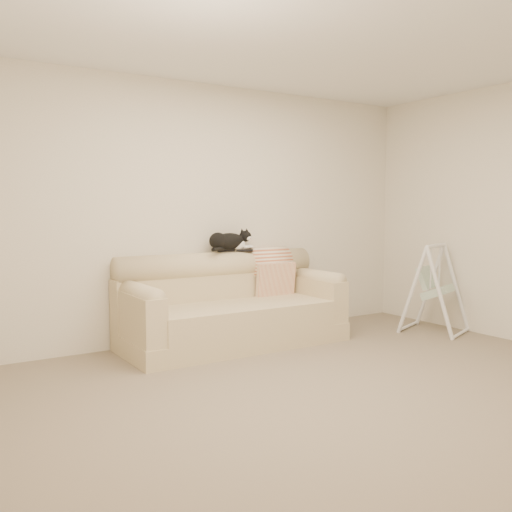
% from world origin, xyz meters
% --- Properties ---
extents(ground_plane, '(5.00, 5.00, 0.00)m').
position_xyz_m(ground_plane, '(0.00, 0.00, 0.00)').
color(ground_plane, '#776B57').
rests_on(ground_plane, ground).
extents(room_shell, '(5.04, 4.04, 2.60)m').
position_xyz_m(room_shell, '(0.00, 0.00, 1.53)').
color(room_shell, beige).
rests_on(room_shell, ground).
extents(sofa, '(2.20, 0.93, 0.90)m').
position_xyz_m(sofa, '(0.01, 1.62, 0.35)').
color(sofa, '#C4B995').
rests_on(sofa, ground).
extents(remote_a, '(0.18, 0.05, 0.03)m').
position_xyz_m(remote_a, '(0.11, 1.87, 0.91)').
color(remote_a, black).
rests_on(remote_a, sofa).
extents(remote_b, '(0.18, 0.11, 0.02)m').
position_xyz_m(remote_b, '(0.30, 1.82, 0.91)').
color(remote_b, black).
rests_on(remote_b, sofa).
extents(tuxedo_cat, '(0.57, 0.32, 0.23)m').
position_xyz_m(tuxedo_cat, '(0.14, 1.85, 1.01)').
color(tuxedo_cat, black).
rests_on(tuxedo_cat, sofa).
extents(throw_blanket, '(0.46, 0.38, 0.58)m').
position_xyz_m(throw_blanket, '(0.62, 1.84, 0.72)').
color(throw_blanket, '#BC5D36').
rests_on(throw_blanket, sofa).
extents(baby_swing, '(0.77, 0.79, 0.97)m').
position_xyz_m(baby_swing, '(2.15, 0.90, 0.48)').
color(baby_swing, white).
rests_on(baby_swing, ground).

